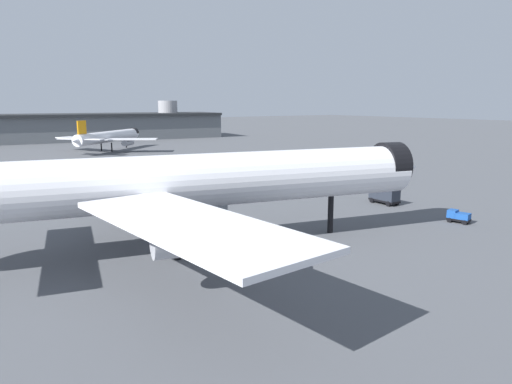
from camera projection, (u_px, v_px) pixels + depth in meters
The scene contains 6 objects.
ground at pixel (196, 250), 58.03m from camera, with size 900.00×900.00×0.00m, color #4C4F54.
airliner_near_gate at pixel (191, 182), 57.15m from camera, with size 67.93×60.95×19.07m.
airliner_far_taxiway at pixel (108, 137), 174.82m from camera, with size 37.61×35.35×11.86m.
terminal_building at pixel (12, 128), 210.31m from camera, with size 198.72×51.14×18.71m.
service_truck_front at pixel (385, 195), 84.12m from camera, with size 2.70×5.55×3.00m.
baggage_tug_wing at pixel (458, 216), 71.17m from camera, with size 2.50×3.48×1.85m.
Camera 1 is at (-25.45, -50.04, 17.99)m, focal length 32.98 mm.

